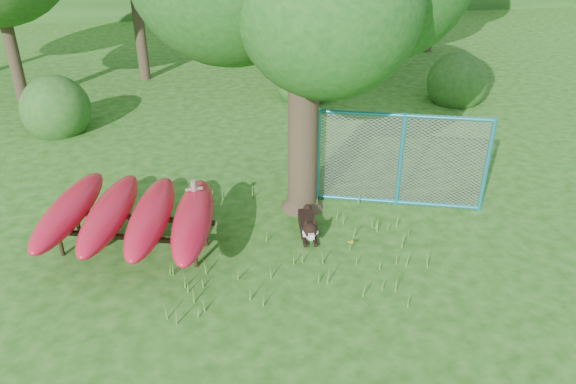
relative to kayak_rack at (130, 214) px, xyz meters
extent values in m
plane|color=#194D0F|center=(2.56, -1.30, -0.75)|extent=(80.00, 80.00, 0.00)
cylinder|color=#33281C|center=(3.24, 1.07, 1.54)|extent=(0.72, 0.72, 4.57)
cone|color=#33281C|center=(3.24, 1.07, -0.52)|extent=(1.08, 1.08, 0.46)
sphere|color=#164E16|center=(3.38, -0.11, 3.46)|extent=(2.92, 2.92, 2.92)
cylinder|color=#33281C|center=(3.77, 0.92, 2.18)|extent=(1.30, 0.26, 0.97)
cylinder|color=#33281C|center=(2.85, 1.37, 2.54)|extent=(0.85, 0.87, 0.93)
cylinder|color=#65594C|center=(1.12, 0.33, -0.17)|extent=(0.12, 0.12, 1.15)
cylinder|color=#65594C|center=(1.12, 0.33, 0.23)|extent=(0.32, 0.10, 0.06)
cylinder|color=black|center=(-1.26, 0.05, -0.51)|extent=(0.09, 0.09, 0.47)
cylinder|color=black|center=(1.07, -0.68, -0.51)|extent=(0.09, 0.09, 0.47)
cylinder|color=black|center=(-1.07, 0.68, -0.51)|extent=(0.09, 0.09, 0.47)
cylinder|color=black|center=(1.26, -0.05, -0.51)|extent=(0.09, 0.09, 0.47)
cube|color=black|center=(-0.10, -0.31, -0.26)|extent=(2.71, 0.91, 0.08)
cube|color=black|center=(0.10, 0.31, -0.26)|extent=(2.71, 0.91, 0.08)
ellipsoid|color=red|center=(-1.07, 0.34, 0.00)|extent=(1.29, 2.89, 0.45)
ellipsoid|color=red|center=(-0.36, 0.11, 0.00)|extent=(1.20, 2.89, 0.45)
ellipsoid|color=red|center=(0.36, -0.11, 0.00)|extent=(1.10, 2.88, 0.45)
ellipsoid|color=red|center=(1.07, -0.34, 0.00)|extent=(1.01, 2.88, 0.45)
cube|color=black|center=(3.18, 0.18, -0.62)|extent=(0.33, 0.76, 0.25)
cube|color=silver|center=(3.15, -0.13, -0.63)|extent=(0.24, 0.17, 0.23)
sphere|color=black|center=(3.13, -0.32, -0.43)|extent=(0.27, 0.27, 0.27)
cube|color=silver|center=(3.12, -0.45, -0.47)|extent=(0.12, 0.16, 0.09)
sphere|color=silver|center=(3.05, -0.34, -0.47)|extent=(0.13, 0.13, 0.13)
sphere|color=silver|center=(3.22, -0.35, -0.47)|extent=(0.13, 0.13, 0.13)
cone|color=black|center=(3.06, -0.27, -0.28)|extent=(0.12, 0.14, 0.13)
cone|color=black|center=(3.21, -0.29, -0.28)|extent=(0.11, 0.12, 0.13)
cylinder|color=black|center=(3.04, -0.28, -0.69)|extent=(0.10, 0.32, 0.07)
cylinder|color=black|center=(3.23, -0.30, -0.69)|extent=(0.10, 0.32, 0.07)
sphere|color=black|center=(3.26, 0.58, -0.51)|extent=(0.17, 0.17, 0.17)
torus|color=#1645A9|center=(3.14, -0.24, -0.49)|extent=(0.27, 0.10, 0.26)
cylinder|color=teal|center=(3.62, 1.37, 0.24)|extent=(0.11, 0.11, 1.98)
cylinder|color=teal|center=(5.18, 0.85, 0.24)|extent=(0.11, 0.11, 1.98)
cylinder|color=teal|center=(6.75, 0.34, 0.24)|extent=(0.11, 0.11, 1.98)
cylinder|color=teal|center=(5.18, 0.85, 1.19)|extent=(3.16, 1.11, 0.08)
cylinder|color=teal|center=(5.18, 0.85, -0.69)|extent=(3.16, 1.11, 0.08)
plane|color=gray|center=(5.18, 0.85, 0.24)|extent=(3.13, 1.03, 3.30)
cylinder|color=#52882C|center=(3.80, -0.64, -0.65)|extent=(0.02, 0.02, 0.18)
sphere|color=gold|center=(3.80, -0.64, -0.56)|extent=(0.03, 0.03, 0.03)
sphere|color=gold|center=(3.84, -0.62, -0.55)|extent=(0.03, 0.03, 0.03)
sphere|color=gold|center=(3.78, -0.62, -0.57)|extent=(0.03, 0.03, 0.03)
sphere|color=gold|center=(3.82, -0.67, -0.56)|extent=(0.03, 0.03, 0.03)
sphere|color=gold|center=(3.79, -0.66, -0.55)|extent=(0.03, 0.03, 0.03)
cylinder|color=#33281C|center=(-3.94, 8.70, 1.35)|extent=(0.36, 0.36, 4.20)
cylinder|color=#33281C|center=(4.06, 11.70, 1.18)|extent=(0.36, 0.36, 3.85)
cylinder|color=#33281C|center=(7.56, 9.70, 1.63)|extent=(0.36, 0.36, 4.76)
sphere|color=#1F501A|center=(-2.44, 6.20, -0.75)|extent=(1.80, 1.80, 1.80)
sphere|color=#1F501A|center=(9.06, 6.70, -0.75)|extent=(1.80, 1.80, 1.80)
sphere|color=#1F501A|center=(4.56, 7.70, -0.75)|extent=(1.80, 1.80, 1.80)
camera|label=1|loc=(1.34, -8.73, 4.95)|focal=35.00mm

